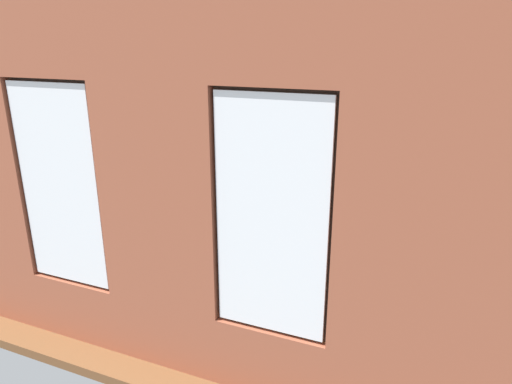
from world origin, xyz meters
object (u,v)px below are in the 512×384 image
Objects in this scene: couch_by_window at (140,282)px; papasan_chair at (238,185)px; potted_plant_corner_near_left at (487,193)px; remote_gray at (232,222)px; potted_plant_near_tv at (38,217)px; media_console at (72,219)px; couch_left at (481,289)px; tv_flatscreen at (67,181)px; table_plant_small at (267,217)px; potted_plant_by_left_couch at (443,238)px; coffee_table at (267,228)px; cup_ceramic at (299,222)px; remote_black at (256,219)px.

couch_by_window is 1.68× the size of papasan_chair.
couch_by_window is 1.38× the size of potted_plant_corner_near_left.
remote_gray is 2.51m from potted_plant_near_tv.
media_console is (2.25, -1.34, -0.10)m from couch_by_window.
potted_plant_corner_near_left is 0.99× the size of potted_plant_near_tv.
tv_flatscreen is (5.70, -0.06, 0.50)m from couch_left.
media_console is 1.31m from potted_plant_near_tv.
table_plant_small is 0.20× the size of tv_flatscreen.
potted_plant_near_tv reaches higher than media_console.
potted_plant_corner_near_left is at bearing -146.48° from potted_plant_near_tv.
remote_gray is 0.37× the size of potted_plant_by_left_couch.
cup_ceramic is at bearing -163.24° from coffee_table.
couch_by_window is at bearing 68.38° from coffee_table.
couch_left is at bearing -159.62° from couch_by_window.
potted_plant_near_tv reaches higher than remote_gray.
tv_flatscreen is 5.49m from potted_plant_by_left_couch.
couch_by_window is at bearing -72.62° from couch_left.
remote_black is (-0.28, -0.21, 0.00)m from remote_gray.
coffee_table is 0.46m from cup_ceramic.
tv_flatscreen is (3.00, 0.55, 0.48)m from coffee_table.
remote_black is 2.85m from potted_plant_near_tv.
potted_plant_by_left_couch is at bearing -153.42° from potted_plant_near_tv.
potted_plant_by_left_couch is (-2.49, -0.66, -0.13)m from remote_black.
media_console reaches higher than remote_gray.
tv_flatscreen is 1.03× the size of papasan_chair.
potted_plant_by_left_couch is at bearing 169.04° from papasan_chair.
papasan_chair is (1.09, -1.41, 0.08)m from coffee_table.
coffee_table is at bearing -111.62° from couch_by_window.
table_plant_small is 3.07m from tv_flatscreen.
potted_plant_near_tv reaches higher than coffee_table.
potted_plant_near_tv is (1.98, 1.51, 0.32)m from remote_gray.
cup_ceramic is 1.97m from potted_plant_by_left_couch.
potted_plant_near_tv is (2.45, 1.63, 0.21)m from table_plant_small.
tv_flatscreen is (2.81, 0.64, 0.42)m from remote_black.
cup_ceramic is 0.61× the size of remote_black.
media_console is (3.44, 0.68, -0.22)m from cup_ceramic.
cup_ceramic reaches higher than potted_plant_by_left_couch.
potted_plant_corner_near_left is (-5.84, -2.43, -0.19)m from tv_flatscreen.
couch_left is at bearing -168.87° from potted_plant_near_tv.
couch_by_window is 4.04m from potted_plant_by_left_couch.
potted_plant_by_left_couch is at bearing -166.21° from tv_flatscreen.
potted_plant_by_left_couch is (-2.30, -0.75, -0.07)m from coffee_table.
cup_ceramic is 0.48× the size of table_plant_small.
tv_flatscreen is (3.44, 0.68, 0.38)m from cup_ceramic.
media_console is at bearing 22.62° from potted_plant_corner_near_left.
papasan_chair is (-1.91, -1.96, -0.40)m from tv_flatscreen.
remote_black is at bearing -167.11° from tv_flatscreen.
potted_plant_by_left_couch is (-2.30, -0.75, -0.24)m from table_plant_small.
remote_black is at bearing -106.69° from couch_left.
coffee_table is 2.97m from potted_plant_near_tv.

